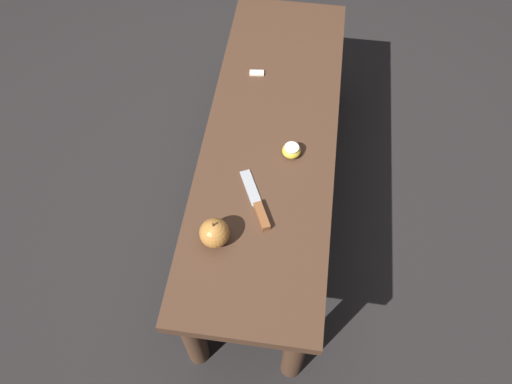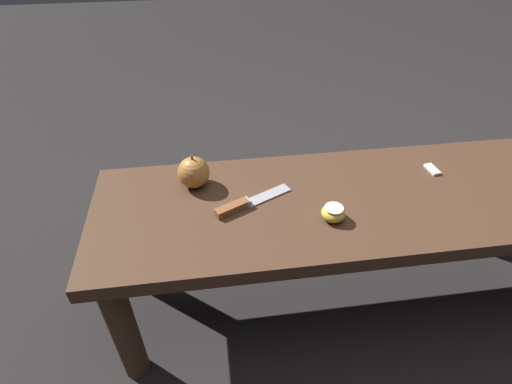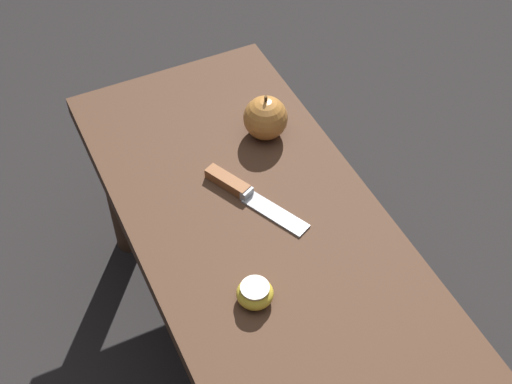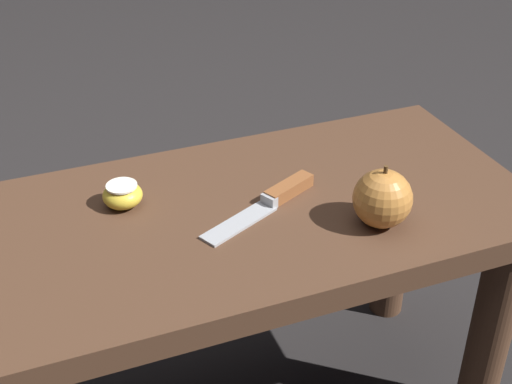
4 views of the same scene
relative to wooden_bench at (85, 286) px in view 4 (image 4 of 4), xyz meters
The scene contains 4 objects.
wooden_bench is the anchor object (origin of this frame).
knife 0.30m from the wooden_bench, behind, with size 0.21×0.12×0.02m.
apple_whole 0.44m from the wooden_bench, 165.39° to the left, with size 0.08×0.08×0.10m.
apple_cut 0.14m from the wooden_bench, 137.15° to the right, with size 0.06×0.06×0.04m.
Camera 4 is at (0.06, 0.82, 1.02)m, focal length 50.00 mm.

